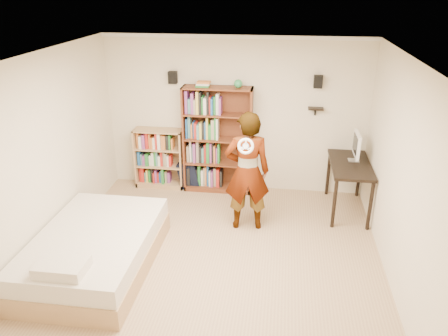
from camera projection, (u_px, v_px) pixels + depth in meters
The scene contains 14 objects.
ground at pixel (213, 267), 5.80m from camera, with size 4.50×5.00×0.01m, color tan.
room_shell at pixel (211, 142), 5.10m from camera, with size 4.52×5.02×2.71m.
crown_molding at pixel (210, 63), 4.74m from camera, with size 4.50×5.00×0.06m.
speaker_left at pixel (173, 77), 7.32m from camera, with size 0.14×0.12×0.20m, color black.
speaker_right at pixel (318, 82), 7.02m from camera, with size 0.14×0.12×0.20m, color black.
wall_shelf at pixel (316, 109), 7.20m from camera, with size 0.25×0.16×0.03m, color black.
tall_bookshelf at pixel (218, 141), 7.58m from camera, with size 1.18×0.35×1.88m, color brown, non-canonical shape.
low_bookshelf at pixel (160, 158), 7.88m from camera, with size 0.87×0.33×1.08m, color tan, non-canonical shape.
computer_desk at pixel (348, 187), 7.06m from camera, with size 0.62×1.23×0.84m, color black, non-canonical shape.
imac at pixel (355, 147), 6.90m from camera, with size 0.09×0.47×0.47m, color white, non-canonical shape.
daybed at pixel (95, 246), 5.68m from camera, with size 1.42×2.19×0.64m, color silver, non-canonical shape.
person at pixel (247, 172), 6.40m from camera, with size 0.67×0.44×1.83m, color black.
wii_wheel at pixel (246, 146), 5.88m from camera, with size 0.23×0.23×0.04m, color white.
navy_bag at pixel (189, 175), 7.91m from camera, with size 0.38×0.24×0.51m, color black, non-canonical shape.
Camera 1 is at (0.81, -4.74, 3.50)m, focal length 35.00 mm.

